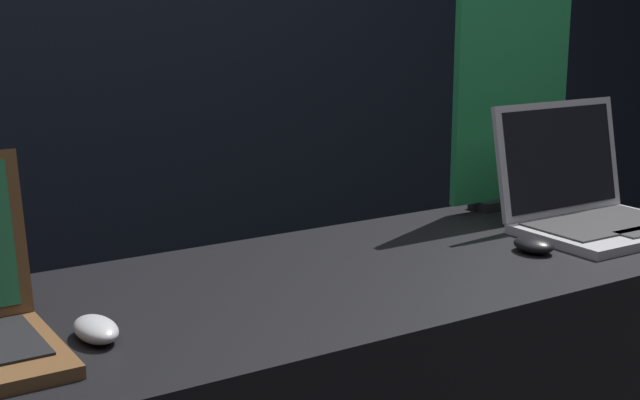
% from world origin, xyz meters
% --- Properties ---
extents(wall_back, '(8.00, 0.05, 2.80)m').
position_xyz_m(wall_back, '(0.00, 1.69, 1.40)').
color(wall_back, black).
rests_on(wall_back, ground_plane).
extents(mouse_front, '(0.06, 0.11, 0.03)m').
position_xyz_m(mouse_front, '(-0.48, 0.24, 0.98)').
color(mouse_front, '#B2B2B7').
rests_on(mouse_front, display_counter).
extents(laptop_back, '(0.38, 0.33, 0.28)m').
position_xyz_m(laptop_back, '(0.70, 0.30, 1.03)').
color(laptop_back, '#B7B7BC').
rests_on(laptop_back, display_counter).
extents(mouse_back, '(0.07, 0.09, 0.03)m').
position_xyz_m(mouse_back, '(0.45, 0.22, 0.98)').
color(mouse_back, black).
rests_on(mouse_back, display_counter).
extents(promo_stand_back, '(0.36, 0.07, 0.52)m').
position_xyz_m(promo_stand_back, '(0.70, 0.56, 1.21)').
color(promo_stand_back, black).
rests_on(promo_stand_back, display_counter).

